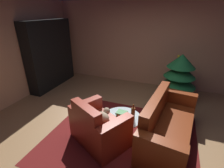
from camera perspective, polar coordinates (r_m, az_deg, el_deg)
ground_plane at (r=3.56m, az=3.27°, el=-16.60°), size 7.43×7.43×0.00m
wall_back at (r=5.51m, az=12.68°, el=12.90°), size 6.31×0.06×2.61m
area_rug at (r=3.47m, az=3.02°, el=-17.82°), size 2.82×2.47×0.01m
bookshelf_unit at (r=5.76m, az=-19.49°, el=9.50°), size 0.38×1.79×2.06m
armchair_red at (r=3.20m, az=-4.70°, el=-14.65°), size 1.25×1.11×0.89m
couch_red at (r=3.40m, az=18.20°, el=-13.58°), size 0.99×1.95×0.90m
coffee_table at (r=3.31m, az=3.51°, el=-11.69°), size 0.73×0.73×0.43m
book_stack_on_table at (r=3.19m, az=3.40°, el=-10.68°), size 0.24×0.19×0.14m
bottle_on_table at (r=3.19m, az=7.18°, el=-9.79°), size 0.08×0.08×0.31m
decorated_tree at (r=4.83m, az=21.91°, el=2.04°), size 1.01×1.01×1.29m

